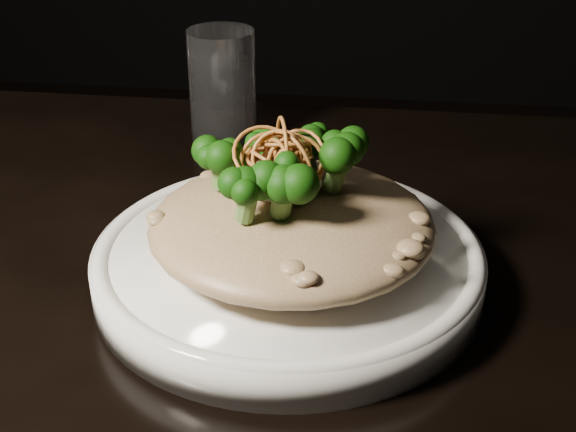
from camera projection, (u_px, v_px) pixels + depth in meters
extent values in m
cube|color=black|center=(169.00, 325.00, 0.57)|extent=(1.10, 0.80, 0.04)
cylinder|color=white|center=(288.00, 266.00, 0.58)|extent=(0.28, 0.28, 0.03)
ellipsoid|color=brown|center=(292.00, 224.00, 0.55)|extent=(0.20, 0.20, 0.04)
ellipsoid|color=white|center=(282.00, 182.00, 0.55)|extent=(0.06, 0.06, 0.02)
cylinder|color=white|center=(222.00, 88.00, 0.78)|extent=(0.07, 0.07, 0.11)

